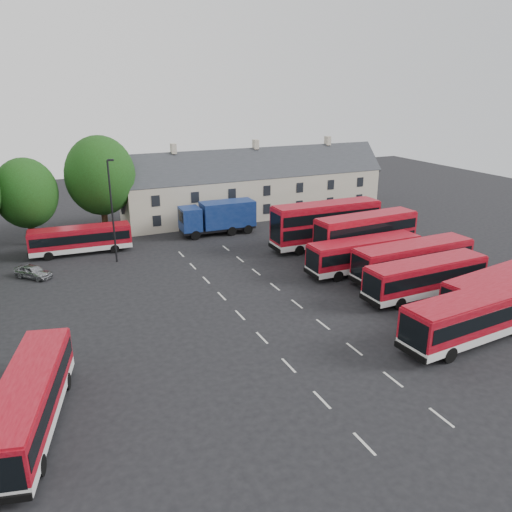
# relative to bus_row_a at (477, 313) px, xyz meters

# --- Properties ---
(ground) EXTENTS (140.00, 140.00, 0.00)m
(ground) POSITION_rel_bus_row_a_xyz_m (-13.29, 8.36, -2.05)
(ground) COLOR black
(ground) RESTS_ON ground
(lane_markings) EXTENTS (5.15, 33.80, 0.01)m
(lane_markings) POSITION_rel_bus_row_a_xyz_m (-10.79, 10.36, -2.04)
(lane_markings) COLOR beige
(lane_markings) RESTS_ON ground
(terrace_houses) EXTENTS (35.70, 7.13, 10.06)m
(terrace_houses) POSITION_rel_bus_row_a_xyz_m (0.71, 38.36, 1.81)
(terrace_houses) COLOR beige
(terrace_houses) RESTS_ON ground
(bus_row_a) EXTENTS (12.23, 3.69, 3.41)m
(bus_row_a) POSITION_rel_bus_row_a_xyz_m (0.00, 0.00, 0.00)
(bus_row_a) COLOR silver
(bus_row_a) RESTS_ON ground
(bus_row_b) EXTENTS (10.31, 3.77, 2.85)m
(bus_row_b) POSITION_rel_bus_row_a_xyz_m (5.53, 3.59, -0.34)
(bus_row_b) COLOR silver
(bus_row_b) RESTS_ON ground
(bus_row_c) EXTENTS (11.27, 2.84, 3.17)m
(bus_row_c) POSITION_rel_bus_row_a_xyz_m (2.17, 7.34, -0.14)
(bus_row_c) COLOR silver
(bus_row_c) RESTS_ON ground
(bus_row_d) EXTENTS (11.98, 3.04, 3.37)m
(bus_row_d) POSITION_rel_bus_row_a_xyz_m (3.97, 10.99, -0.02)
(bus_row_d) COLOR silver
(bus_row_d) RESTS_ON ground
(bus_row_e) EXTENTS (11.32, 2.67, 3.20)m
(bus_row_e) POSITION_rel_bus_row_a_xyz_m (1.04, 14.28, -0.13)
(bus_row_e) COLOR silver
(bus_row_e) RESTS_ON ground
(bus_dd_south) EXTENTS (11.29, 3.20, 4.58)m
(bus_dd_south) POSITION_rel_bus_row_a_xyz_m (3.46, 17.47, 0.56)
(bus_dd_south) COLOR silver
(bus_dd_south) RESTS_ON ground
(bus_dd_north) EXTENTS (12.11, 3.00, 4.95)m
(bus_dd_north) POSITION_rel_bus_row_a_xyz_m (1.68, 22.19, 0.77)
(bus_dd_north) COLOR silver
(bus_dd_north) RESTS_ON ground
(bus_west) EXTENTS (4.99, 11.06, 3.05)m
(bus_west) POSITION_rel_bus_row_a_xyz_m (-28.18, 2.38, -0.22)
(bus_west) COLOR silver
(bus_west) RESTS_ON ground
(bus_north) EXTENTS (10.27, 2.87, 2.87)m
(bus_north) POSITION_rel_bus_row_a_xyz_m (-22.72, 30.91, -0.32)
(bus_north) COLOR silver
(bus_north) RESTS_ON ground
(box_truck) EXTENTS (8.90, 3.03, 3.86)m
(box_truck) POSITION_rel_bus_row_a_xyz_m (-7.06, 31.79, 0.12)
(box_truck) COLOR black
(box_truck) RESTS_ON ground
(silver_car) EXTENTS (3.56, 3.65, 1.24)m
(silver_car) POSITION_rel_bus_row_a_xyz_m (-27.56, 25.46, -1.43)
(silver_car) COLOR #9B9DA2
(silver_car) RESTS_ON ground
(lamppost) EXTENTS (0.71, 0.34, 10.22)m
(lamppost) POSITION_rel_bus_row_a_xyz_m (-19.81, 26.80, 3.41)
(lamppost) COLOR black
(lamppost) RESTS_ON ground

